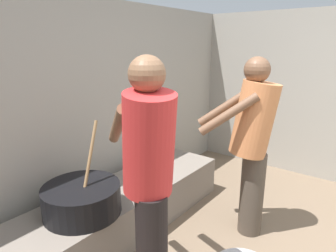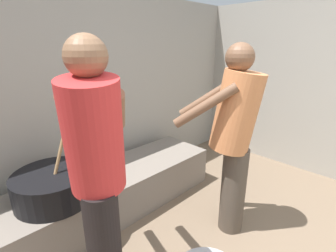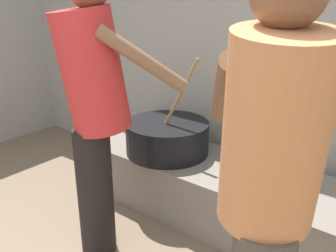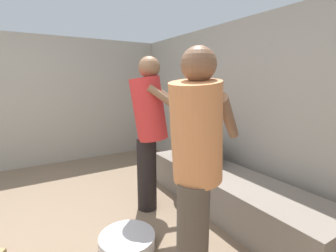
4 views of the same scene
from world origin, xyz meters
The scene contains 5 objects.
block_enclosure_rear centered at (0.00, 2.47, 1.01)m, with size 5.10×0.20×2.01m, color #9E998E.
hearth_ledge centered at (0.18, 1.95, 0.19)m, with size 2.15×0.60×0.39m, color slate.
cooking_pot_main centered at (-0.30, 1.91, 0.50)m, with size 0.57×0.57×0.67m.
cook_in_red_shirt centered at (-0.26, 1.27, 0.89)m, with size 0.63×0.72×1.56m.
cook_in_orange_shirt centered at (0.77, 1.06, 0.87)m, with size 0.62×0.71×1.52m.
Camera 3 is at (1.13, 0.11, 1.40)m, focal length 38.11 mm.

